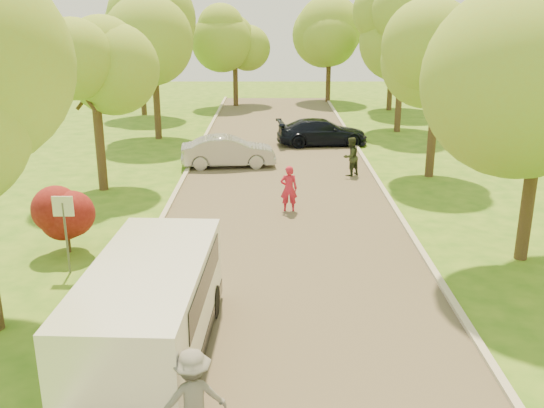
{
  "coord_description": "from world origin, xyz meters",
  "views": [
    {
      "loc": [
        -0.33,
        -11.05,
        6.8
      ],
      "look_at": [
        -0.33,
        6.06,
        1.3
      ],
      "focal_mm": 40.0,
      "sensor_mm": 36.0,
      "label": 1
    }
  ],
  "objects_px": {
    "skateboarder": "(193,398)",
    "person_striped": "(289,189)",
    "street_sign": "(64,218)",
    "silver_sedan": "(228,151)",
    "dark_sedan": "(322,132)",
    "person_olive": "(351,157)",
    "minivan": "(150,309)"
  },
  "relations": [
    {
      "from": "silver_sedan",
      "to": "skateboarder",
      "type": "relative_size",
      "value": 2.53
    },
    {
      "from": "street_sign",
      "to": "silver_sedan",
      "type": "bearing_deg",
      "value": 73.36
    },
    {
      "from": "street_sign",
      "to": "dark_sedan",
      "type": "xyz_separation_m",
      "value": [
        8.1,
        16.31,
        -0.88
      ]
    },
    {
      "from": "dark_sedan",
      "to": "person_striped",
      "type": "height_order",
      "value": "person_striped"
    },
    {
      "from": "skateboarder",
      "to": "person_striped",
      "type": "bearing_deg",
      "value": -113.65
    },
    {
      "from": "dark_sedan",
      "to": "skateboarder",
      "type": "distance_m",
      "value": 23.51
    },
    {
      "from": "dark_sedan",
      "to": "person_olive",
      "type": "distance_m",
      "value": 6.25
    },
    {
      "from": "street_sign",
      "to": "silver_sedan",
      "type": "distance_m",
      "value": 12.26
    },
    {
      "from": "minivan",
      "to": "silver_sedan",
      "type": "xyz_separation_m",
      "value": [
        0.46,
        15.89,
        -0.4
      ]
    },
    {
      "from": "minivan",
      "to": "person_striped",
      "type": "distance_m",
      "value": 9.93
    },
    {
      "from": "skateboarder",
      "to": "person_olive",
      "type": "relative_size",
      "value": 1.0
    },
    {
      "from": "street_sign",
      "to": "silver_sedan",
      "type": "relative_size",
      "value": 0.52
    },
    {
      "from": "street_sign",
      "to": "person_striped",
      "type": "distance_m",
      "value": 8.07
    },
    {
      "from": "person_olive",
      "to": "skateboarder",
      "type": "bearing_deg",
      "value": 33.4
    },
    {
      "from": "person_striped",
      "to": "person_olive",
      "type": "relative_size",
      "value": 0.99
    },
    {
      "from": "minivan",
      "to": "person_striped",
      "type": "height_order",
      "value": "minivan"
    },
    {
      "from": "dark_sedan",
      "to": "person_striped",
      "type": "xyz_separation_m",
      "value": [
        -2.03,
        -11.04,
        0.14
      ]
    },
    {
      "from": "minivan",
      "to": "skateboarder",
      "type": "height_order",
      "value": "minivan"
    },
    {
      "from": "skateboarder",
      "to": "person_olive",
      "type": "distance_m",
      "value": 17.59
    },
    {
      "from": "dark_sedan",
      "to": "minivan",
      "type": "bearing_deg",
      "value": 160.36
    },
    {
      "from": "skateboarder",
      "to": "silver_sedan",
      "type": "bearing_deg",
      "value": -102.8
    },
    {
      "from": "silver_sedan",
      "to": "person_striped",
      "type": "height_order",
      "value": "person_striped"
    },
    {
      "from": "silver_sedan",
      "to": "person_olive",
      "type": "bearing_deg",
      "value": -113.27
    },
    {
      "from": "street_sign",
      "to": "dark_sedan",
      "type": "height_order",
      "value": "street_sign"
    },
    {
      "from": "silver_sedan",
      "to": "skateboarder",
      "type": "distance_m",
      "value": 18.6
    },
    {
      "from": "minivan",
      "to": "silver_sedan",
      "type": "bearing_deg",
      "value": 90.75
    },
    {
      "from": "dark_sedan",
      "to": "street_sign",
      "type": "bearing_deg",
      "value": 147.83
    },
    {
      "from": "dark_sedan",
      "to": "skateboarder",
      "type": "relative_size",
      "value": 2.83
    },
    {
      "from": "skateboarder",
      "to": "dark_sedan",
      "type": "bearing_deg",
      "value": -114.52
    },
    {
      "from": "street_sign",
      "to": "skateboarder",
      "type": "relative_size",
      "value": 1.3
    },
    {
      "from": "skateboarder",
      "to": "street_sign",
      "type": "bearing_deg",
      "value": -73.46
    },
    {
      "from": "dark_sedan",
      "to": "skateboarder",
      "type": "xyz_separation_m",
      "value": [
        -3.88,
        -23.18,
        0.26
      ]
    }
  ]
}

